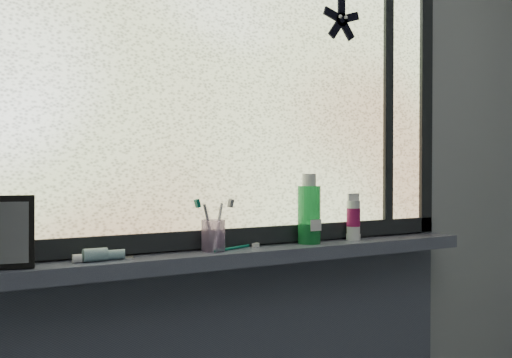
{
  "coord_description": "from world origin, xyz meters",
  "views": [
    {
      "loc": [
        -0.74,
        -0.17,
        1.24
      ],
      "look_at": [
        -0.04,
        1.05,
        1.22
      ],
      "focal_mm": 40.0,
      "sensor_mm": 36.0,
      "label": 1
    }
  ],
  "objects": [
    {
      "name": "starfish_sticker",
      "position": [
        0.4,
        1.27,
        1.72
      ],
      "size": [
        0.15,
        0.02,
        0.15
      ],
      "primitive_type": null,
      "color": "black",
      "rests_on": "window_pane"
    },
    {
      "name": "frame_bottom",
      "position": [
        0.0,
        1.28,
        1.05
      ],
      "size": [
        1.6,
        0.03,
        0.05
      ],
      "primitive_type": "cube",
      "color": "black",
      "rests_on": "windowsill"
    },
    {
      "name": "vanity_mirror",
      "position": [
        -0.6,
        1.21,
        1.1
      ],
      "size": [
        0.14,
        0.09,
        0.17
      ],
      "primitive_type": "cube",
      "rotation": [
        0.0,
        0.0,
        -0.2
      ],
      "color": "black",
      "rests_on": "windowsill"
    },
    {
      "name": "windowsill",
      "position": [
        0.0,
        1.23,
        1.0
      ],
      "size": [
        1.62,
        0.14,
        0.04
      ],
      "primitive_type": "cube",
      "color": "#4A4F63",
      "rests_on": "wall_back"
    },
    {
      "name": "frame_mullion",
      "position": [
        0.6,
        1.28,
        1.53
      ],
      "size": [
        0.03,
        0.03,
        1.0
      ],
      "primitive_type": "cube",
      "color": "black",
      "rests_on": "wall_back"
    },
    {
      "name": "toothbrush_cup",
      "position": [
        -0.07,
        1.23,
        1.06
      ],
      "size": [
        0.07,
        0.07,
        0.09
      ],
      "primitive_type": "cylinder",
      "rotation": [
        0.0,
        0.0,
        0.11
      ],
      "color": "#C8A1D5",
      "rests_on": "windowsill"
    },
    {
      "name": "toothbrush_lying",
      "position": [
        -0.01,
        1.23,
        1.03
      ],
      "size": [
        0.18,
        0.08,
        0.01
      ],
      "primitive_type": null,
      "rotation": [
        0.0,
        0.0,
        0.38
      ],
      "color": "#0C6E5B",
      "rests_on": "windowsill"
    },
    {
      "name": "toothpaste_tube",
      "position": [
        -0.37,
        1.22,
        1.04
      ],
      "size": [
        0.18,
        0.05,
        0.03
      ],
      "primitive_type": null,
      "rotation": [
        0.0,
        0.0,
        -0.08
      ],
      "color": "silver",
      "rests_on": "windowsill"
    },
    {
      "name": "wall_back",
      "position": [
        0.0,
        1.3,
        1.25
      ],
      "size": [
        3.0,
        0.01,
        2.5
      ],
      "primitive_type": "cube",
      "color": "#9EA3A8",
      "rests_on": "ground"
    },
    {
      "name": "window_pane",
      "position": [
        0.0,
        1.28,
        1.53
      ],
      "size": [
        1.5,
        0.01,
        1.0
      ],
      "primitive_type": "cube",
      "color": "silver",
      "rests_on": "wall_back"
    },
    {
      "name": "mouthwash_bottle",
      "position": [
        0.25,
        1.24,
        1.13
      ],
      "size": [
        0.08,
        0.08,
        0.17
      ],
      "primitive_type": "cylinder",
      "rotation": [
        0.0,
        0.0,
        0.26
      ],
      "color": "green",
      "rests_on": "windowsill"
    },
    {
      "name": "cream_tube",
      "position": [
        0.42,
        1.24,
        1.1
      ],
      "size": [
        0.05,
        0.05,
        0.11
      ],
      "primitive_type": "cylinder",
      "rotation": [
        0.0,
        0.0,
        -0.28
      ],
      "color": "silver",
      "rests_on": "windowsill"
    },
    {
      "name": "frame_right",
      "position": [
        0.78,
        1.28,
        1.53
      ],
      "size": [
        0.05,
        0.03,
        1.1
      ],
      "primitive_type": "cube",
      "color": "black",
      "rests_on": "wall_back"
    }
  ]
}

